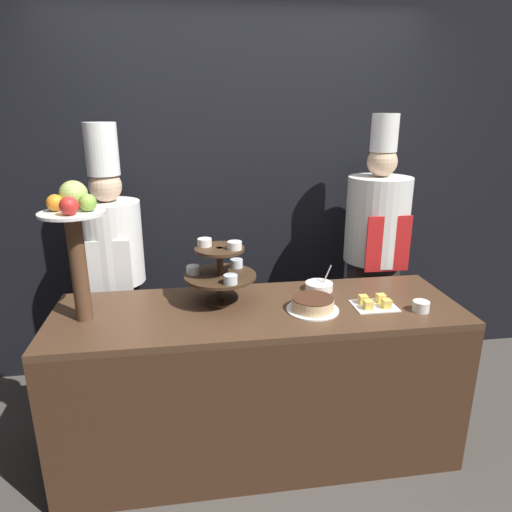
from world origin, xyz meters
TOP-DOWN VIEW (x-y plane):
  - ground_plane at (0.00, 0.00)m, footprint 14.00×14.00m
  - wall_back at (0.00, 1.35)m, footprint 10.00×0.06m
  - buffet_counter at (0.00, 0.34)m, footprint 2.11×0.69m
  - tiered_stand at (-0.19, 0.44)m, footprint 0.38×0.38m
  - fruit_pedestal at (-0.86, 0.35)m, footprint 0.30×0.30m
  - cake_round at (0.27, 0.27)m, footprint 0.27×0.27m
  - cup_white at (0.81, 0.18)m, footprint 0.08×0.08m
  - cake_square_tray at (0.60, 0.27)m, footprint 0.22×0.18m
  - serving_bowl_far at (0.38, 0.54)m, footprint 0.16×0.16m
  - chef_left at (-0.82, 0.97)m, footprint 0.38×0.38m
  - chef_center_left at (0.88, 0.97)m, footprint 0.41×0.41m

SIDE VIEW (x-z plane):
  - ground_plane at x=0.00m, z-range 0.00..0.00m
  - buffet_counter at x=0.00m, z-range 0.00..0.87m
  - cake_square_tray at x=0.60m, z-range 0.87..0.92m
  - serving_bowl_far at x=0.38m, z-range 0.82..0.97m
  - cup_white at x=0.81m, z-range 0.87..0.93m
  - cake_round at x=0.27m, z-range 0.87..0.94m
  - chef_left at x=-0.82m, z-range 0.06..1.84m
  - chef_center_left at x=0.88m, z-range 0.07..1.90m
  - tiered_stand at x=-0.19m, z-range 0.89..1.23m
  - fruit_pedestal at x=-0.86m, z-range 0.99..1.66m
  - wall_back at x=0.00m, z-range 0.00..2.80m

